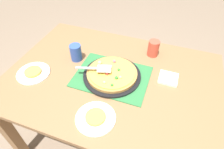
% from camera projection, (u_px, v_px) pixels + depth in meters
% --- Properties ---
extents(ground_plane, '(8.00, 8.00, 0.00)m').
position_uv_depth(ground_plane, '(112.00, 133.00, 1.78)').
color(ground_plane, '#84705B').
extents(dining_table, '(1.40, 1.00, 0.75)m').
position_uv_depth(dining_table, '(112.00, 88.00, 1.33)').
color(dining_table, olive).
rests_on(dining_table, ground_plane).
extents(placemat, '(0.48, 0.36, 0.01)m').
position_uv_depth(placemat, '(112.00, 76.00, 1.25)').
color(placemat, '#2D753D').
rests_on(placemat, dining_table).
extents(pizza_pan, '(0.38, 0.38, 0.01)m').
position_uv_depth(pizza_pan, '(112.00, 75.00, 1.25)').
color(pizza_pan, black).
rests_on(pizza_pan, placemat).
extents(pizza, '(0.33, 0.33, 0.05)m').
position_uv_depth(pizza, '(112.00, 73.00, 1.23)').
color(pizza, '#B78442').
rests_on(pizza, pizza_pan).
extents(plate_near_left, '(0.22, 0.22, 0.01)m').
position_uv_depth(plate_near_left, '(96.00, 118.00, 1.02)').
color(plate_near_left, white).
rests_on(plate_near_left, dining_table).
extents(plate_far_right, '(0.22, 0.22, 0.01)m').
position_uv_depth(plate_far_right, '(33.00, 73.00, 1.27)').
color(plate_far_right, white).
rests_on(plate_far_right, dining_table).
extents(served_slice_left, '(0.11, 0.11, 0.02)m').
position_uv_depth(served_slice_left, '(95.00, 117.00, 1.01)').
color(served_slice_left, '#EAB747').
rests_on(served_slice_left, plate_near_left).
extents(served_slice_right, '(0.11, 0.11, 0.02)m').
position_uv_depth(served_slice_right, '(33.00, 72.00, 1.26)').
color(served_slice_right, '#EAB747').
rests_on(served_slice_right, plate_far_right).
extents(cup_near, '(0.08, 0.08, 0.12)m').
position_uv_depth(cup_near, '(76.00, 53.00, 1.34)').
color(cup_near, '#3351AD').
rests_on(cup_near, dining_table).
extents(cup_far, '(0.08, 0.08, 0.12)m').
position_uv_depth(cup_far, '(153.00, 48.00, 1.38)').
color(cup_far, '#E04C38').
rests_on(cup_far, dining_table).
extents(pizza_server, '(0.23, 0.11, 0.01)m').
position_uv_depth(pizza_server, '(97.00, 68.00, 1.21)').
color(pizza_server, silver).
rests_on(pizza_server, pizza).
extents(napkin_stack, '(0.12, 0.12, 0.02)m').
position_uv_depth(napkin_stack, '(168.00, 78.00, 1.23)').
color(napkin_stack, white).
rests_on(napkin_stack, dining_table).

